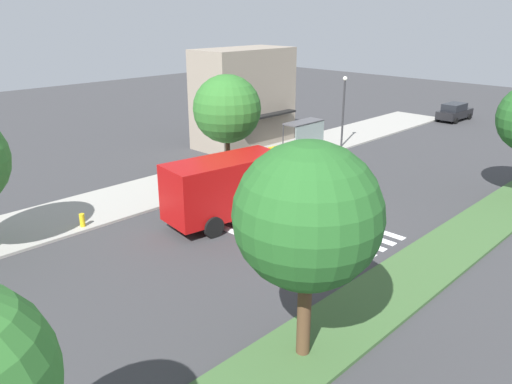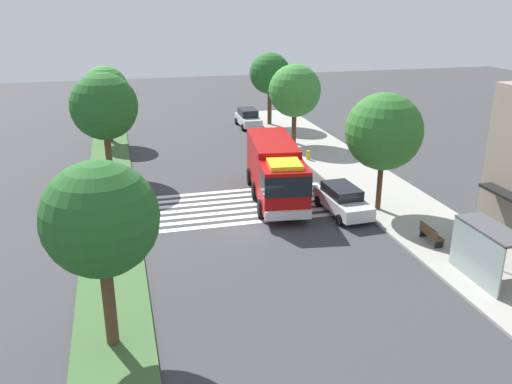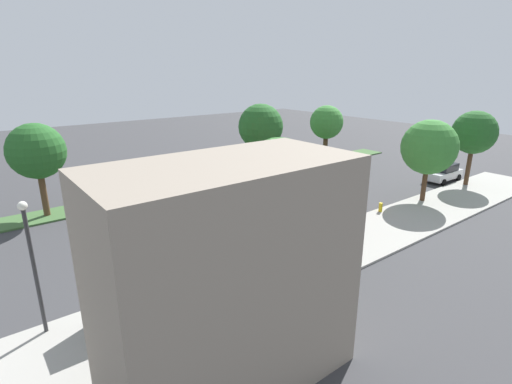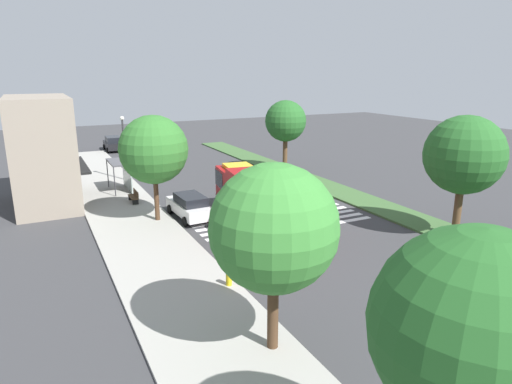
# 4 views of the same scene
# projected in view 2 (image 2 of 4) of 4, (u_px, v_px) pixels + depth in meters

# --- Properties ---
(ground_plane) EXTENTS (120.00, 120.00, 0.00)m
(ground_plane) POSITION_uv_depth(u_px,v_px,m) (256.00, 222.00, 30.63)
(ground_plane) COLOR #38383A
(sidewalk) EXTENTS (60.00, 5.22, 0.14)m
(sidewalk) POSITION_uv_depth(u_px,v_px,m) (401.00, 207.00, 32.75)
(sidewalk) COLOR #9E9B93
(sidewalk) RESTS_ON ground_plane
(median_strip) EXTENTS (60.00, 3.00, 0.14)m
(median_strip) POSITION_uv_depth(u_px,v_px,m) (112.00, 236.00, 28.74)
(median_strip) COLOR #3D6033
(median_strip) RESTS_ON ground_plane
(crosswalk) EXTENTS (5.85, 11.62, 0.01)m
(crosswalk) POSITION_uv_depth(u_px,v_px,m) (245.00, 205.00, 33.15)
(crosswalk) COLOR silver
(crosswalk) RESTS_ON ground_plane
(fire_truck) EXTENTS (9.80, 3.85, 3.53)m
(fire_truck) POSITION_uv_depth(u_px,v_px,m) (276.00, 170.00, 33.36)
(fire_truck) COLOR #A50C0C
(fire_truck) RESTS_ON ground_plane
(parked_car_west) EXTENTS (4.41, 2.02, 1.75)m
(parked_car_west) POSITION_uv_depth(u_px,v_px,m) (248.00, 118.00, 52.87)
(parked_car_west) COLOR silver
(parked_car_west) RESTS_ON ground_plane
(parked_car_mid) EXTENTS (4.74, 2.17, 1.65)m
(parked_car_mid) POSITION_uv_depth(u_px,v_px,m) (343.00, 200.00, 31.64)
(parked_car_mid) COLOR silver
(parked_car_mid) RESTS_ON ground_plane
(bus_stop_shelter) EXTENTS (3.50, 1.40, 2.46)m
(bus_stop_shelter) POSITION_uv_depth(u_px,v_px,m) (484.00, 244.00, 23.62)
(bus_stop_shelter) COLOR #4C4C51
(bus_stop_shelter) RESTS_ON sidewalk
(bench_near_shelter) EXTENTS (1.60, 0.50, 0.90)m
(bench_near_shelter) POSITION_uv_depth(u_px,v_px,m) (431.00, 234.00, 27.70)
(bench_near_shelter) COLOR #4C3823
(bench_near_shelter) RESTS_ON sidewalk
(sidewalk_tree_far_west) EXTENTS (3.94, 3.94, 6.94)m
(sidewalk_tree_far_west) POSITION_uv_depth(u_px,v_px,m) (270.00, 74.00, 52.05)
(sidewalk_tree_far_west) COLOR #47301E
(sidewalk_tree_far_west) RESTS_ON sidewalk
(sidewalk_tree_west) EXTENTS (4.41, 4.41, 6.72)m
(sidewalk_tree_west) POSITION_uv_depth(u_px,v_px,m) (295.00, 91.00, 45.23)
(sidewalk_tree_west) COLOR #47301E
(sidewalk_tree_west) RESTS_ON sidewalk
(sidewalk_tree_center) EXTENTS (4.42, 4.42, 6.93)m
(sidewalk_tree_center) POSITION_uv_depth(u_px,v_px,m) (384.00, 132.00, 30.62)
(sidewalk_tree_center) COLOR #47301E
(sidewalk_tree_center) RESTS_ON sidewalk
(median_tree_far_west) EXTENTS (3.90, 3.90, 6.49)m
(median_tree_far_west) POSITION_uv_depth(u_px,v_px,m) (105.00, 89.00, 45.92)
(median_tree_far_west) COLOR #47301E
(median_tree_far_west) RESTS_ON median_strip
(median_tree_west) EXTENTS (4.61, 4.61, 7.19)m
(median_tree_west) POSITION_uv_depth(u_px,v_px,m) (104.00, 107.00, 36.80)
(median_tree_west) COLOR #513823
(median_tree_west) RESTS_ON median_strip
(median_tree_center) EXTENTS (4.01, 4.01, 6.90)m
(median_tree_center) POSITION_uv_depth(u_px,v_px,m) (100.00, 220.00, 18.13)
(median_tree_center) COLOR #513823
(median_tree_center) RESTS_ON median_strip
(fire_hydrant) EXTENTS (0.28, 0.28, 0.70)m
(fire_hydrant) POSITION_uv_depth(u_px,v_px,m) (308.00, 155.00, 41.87)
(fire_hydrant) COLOR gold
(fire_hydrant) RESTS_ON sidewalk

